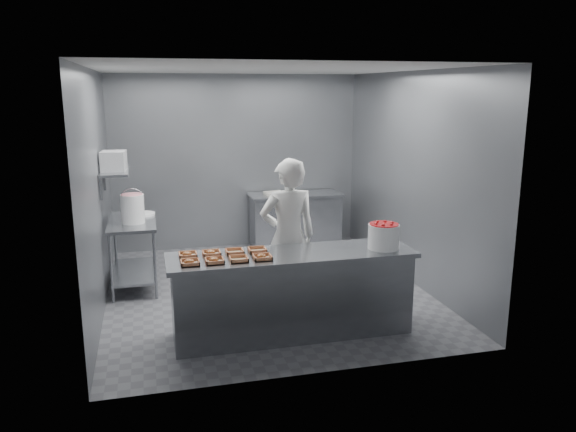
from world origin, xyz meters
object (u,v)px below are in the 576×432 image
object	(u,v)px
tray_5	(211,253)
tray_4	(188,255)
tray_2	(239,259)
tray_0	(190,262)
tray_6	(235,252)
back_counter	(295,220)
tray_1	(214,260)
tray_3	(262,257)
strawberry_tub	(384,235)
prep_table	(133,243)
worker	(288,237)
tray_7	(257,250)
service_counter	(292,293)
glaze_bucket	(133,208)
appliance	(114,161)

from	to	relation	value
tray_5	tray_4	bearing A→B (deg)	180.00
tray_2	tray_4	xyz separation A→B (m)	(-0.48, 0.26, 0.00)
tray_0	tray_6	bearing A→B (deg)	28.68
back_counter	tray_4	size ratio (longest dim) A/B	8.01
tray_1	tray_3	bearing A→B (deg)	0.00
tray_4	strawberry_tub	world-z (taller)	strawberry_tub
prep_table	tray_4	size ratio (longest dim) A/B	6.40
tray_5	worker	distance (m)	1.05
tray_5	tray_6	xyz separation A→B (m)	(0.24, 0.00, -0.00)
tray_6	tray_7	bearing A→B (deg)	0.00
tray_5	tray_7	world-z (taller)	tray_5
back_counter	strawberry_tub	world-z (taller)	strawberry_tub
service_counter	tray_6	bearing A→B (deg)	167.24
tray_7	glaze_bucket	distance (m)	2.10
tray_5	worker	bearing A→B (deg)	26.57
service_counter	back_counter	xyz separation A→B (m)	(0.90, 3.25, -0.00)
prep_table	tray_6	distance (m)	2.13
tray_7	appliance	bearing A→B (deg)	130.24
tray_1	service_counter	bearing A→B (deg)	9.08
prep_table	tray_3	world-z (taller)	tray_3
tray_1	tray_0	bearing A→B (deg)	180.00
tray_5	strawberry_tub	distance (m)	1.83
tray_0	glaze_bucket	world-z (taller)	glaze_bucket
tray_0	glaze_bucket	xyz separation A→B (m)	(-0.56, 1.92, 0.17)
tray_4	tray_6	world-z (taller)	tray_4
tray_1	tray_5	size ratio (longest dim) A/B	1.00
prep_table	back_counter	world-z (taller)	same
glaze_bucket	appliance	xyz separation A→B (m)	(-0.19, 0.09, 0.59)
service_counter	glaze_bucket	size ratio (longest dim) A/B	5.80
tray_0	worker	distance (m)	1.38
back_counter	appliance	xyz separation A→B (m)	(-2.72, -1.37, 1.24)
back_counter	service_counter	bearing A→B (deg)	-105.48
prep_table	tray_6	world-z (taller)	tray_6
service_counter	tray_6	distance (m)	0.76
tray_5	tray_7	xyz separation A→B (m)	(0.48, 0.00, -0.00)
tray_6	glaze_bucket	xyz separation A→B (m)	(-1.04, 1.66, 0.17)
tray_4	appliance	distance (m)	2.05
appliance	tray_4	bearing A→B (deg)	-61.18
tray_1	tray_5	bearing A→B (deg)	90.00
tray_7	tray_0	bearing A→B (deg)	-159.92
tray_2	appliance	distance (m)	2.48
tray_2	glaze_bucket	world-z (taller)	glaze_bucket
tray_1	worker	bearing A→B (deg)	38.04
service_counter	appliance	size ratio (longest dim) A/B	7.88
tray_3	tray_5	world-z (taller)	same
tray_3	worker	world-z (taller)	worker
service_counter	tray_3	distance (m)	0.60
tray_4	tray_5	bearing A→B (deg)	0.00
tray_2	tray_3	bearing A→B (deg)	-0.00
tray_6	tray_4	bearing A→B (deg)	-180.00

